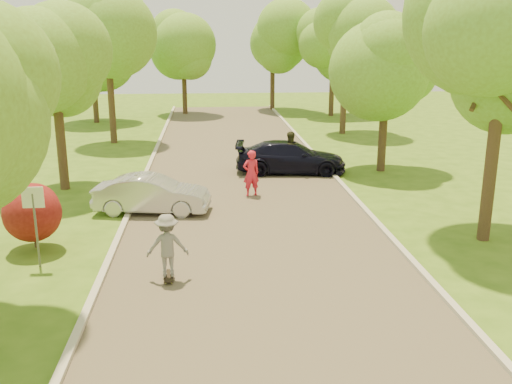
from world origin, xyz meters
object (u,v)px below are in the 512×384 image
object	(u,v)px
silver_sedan	(152,194)
person_olive	(289,153)
dark_sedan	(291,157)
person_striped	(251,173)
longboard	(169,276)
skateboarder	(167,245)
street_sign	(34,210)

from	to	relation	value
silver_sedan	person_olive	size ratio (longest dim) A/B	2.10
dark_sedan	person_striped	distance (m)	4.14
longboard	silver_sedan	bearing A→B (deg)	-84.14
silver_sedan	longboard	bearing A→B (deg)	-163.14
longboard	person_olive	bearing A→B (deg)	-115.89
longboard	person_olive	size ratio (longest dim) A/B	0.45
silver_sedan	dark_sedan	xyz separation A→B (m)	(5.56, 5.39, 0.05)
longboard	skateboarder	world-z (taller)	skateboarder
dark_sedan	person_olive	distance (m)	0.30
dark_sedan	person_striped	size ratio (longest dim) A/B	2.74
longboard	person_striped	xyz separation A→B (m)	(2.65, 7.47, 0.79)
longboard	skateboarder	size ratio (longest dim) A/B	0.52
street_sign	person_olive	world-z (taller)	street_sign
dark_sedan	person_striped	world-z (taller)	person_striped
dark_sedan	person_olive	xyz separation A→B (m)	(-0.08, -0.17, 0.23)
person_olive	dark_sedan	bearing A→B (deg)	-129.21
dark_sedan	longboard	world-z (taller)	dark_sedan
dark_sedan	skateboarder	distance (m)	12.02
silver_sedan	person_olive	world-z (taller)	person_olive
street_sign	person_olive	xyz separation A→B (m)	(8.02, 9.80, -0.63)
person_olive	person_striped	bearing A→B (deg)	45.82
silver_sedan	dark_sedan	distance (m)	7.75
skateboarder	person_striped	size ratio (longest dim) A/B	0.91
street_sign	silver_sedan	size ratio (longest dim) A/B	0.56
dark_sedan	longboard	xyz separation A→B (m)	(-4.67, -11.07, -0.61)
longboard	person_striped	world-z (taller)	person_striped
silver_sedan	longboard	xyz separation A→B (m)	(0.89, -5.68, -0.56)
silver_sedan	dark_sedan	size ratio (longest dim) A/B	0.81
dark_sedan	skateboarder	bearing A→B (deg)	163.33
person_striped	person_olive	distance (m)	3.95
street_sign	dark_sedan	bearing A→B (deg)	50.91
person_striped	longboard	bearing A→B (deg)	54.84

